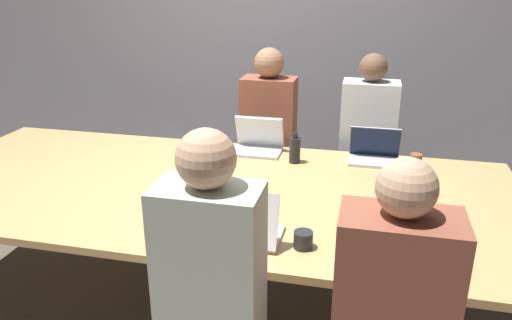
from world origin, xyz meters
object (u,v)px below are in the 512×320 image
at_px(bottle_far_center, 295,150).
at_px(cup_near_midright, 303,240).
at_px(cup_far_right, 416,161).
at_px(person_near_midright, 211,307).
at_px(laptop_far_right, 374,152).
at_px(person_far_center, 268,144).
at_px(stapler, 212,189).
at_px(person_far_right, 366,152).
at_px(laptop_near_right, 396,248).
at_px(laptop_far_center, 258,142).
at_px(laptop_near_midright, 243,227).

xyz_separation_m(bottle_far_center, cup_near_midright, (0.21, -1.07, -0.05)).
height_order(cup_far_right, person_near_midright, person_near_midright).
distance_m(bottle_far_center, person_near_midright, 1.50).
bearing_deg(cup_far_right, laptop_far_right, 165.33).
xyz_separation_m(person_far_center, bottle_far_center, (0.28, -0.51, 0.15)).
xyz_separation_m(cup_near_midright, stapler, (-0.59, 0.48, -0.02)).
bearing_deg(bottle_far_center, stapler, -122.25).
bearing_deg(cup_near_midright, person_far_center, 107.26).
bearing_deg(stapler, bottle_far_center, 85.81).
height_order(laptop_far_right, stapler, laptop_far_right).
relative_size(person_far_center, person_far_right, 1.01).
bearing_deg(laptop_near_right, laptop_far_center, -54.70).
height_order(cup_near_midright, stapler, cup_near_midright).
relative_size(cup_far_right, stapler, 0.62).
xyz_separation_m(person_far_center, laptop_far_right, (0.79, -0.37, 0.13)).
height_order(laptop_near_right, person_near_midright, person_near_midright).
xyz_separation_m(cup_far_right, laptop_near_midright, (-0.84, -1.15, 0.03)).
height_order(bottle_far_center, cup_far_right, bottle_far_center).
relative_size(laptop_far_right, person_near_midright, 0.23).
relative_size(laptop_far_right, cup_near_midright, 3.73).
xyz_separation_m(cup_far_right, cup_near_midright, (-0.56, -1.15, -0.01)).
bearing_deg(person_near_midright, stapler, -72.46).
xyz_separation_m(person_far_right, laptop_near_midright, (-0.53, -1.62, 0.16)).
relative_size(person_far_center, person_near_midright, 1.00).
height_order(laptop_near_right, cup_near_midright, laptop_near_right).
bearing_deg(cup_far_right, laptop_near_right, -97.53).
height_order(person_far_center, cup_far_right, person_far_center).
relative_size(laptop_near_right, laptop_far_right, 1.06).
bearing_deg(laptop_near_midright, stapler, -57.75).
bearing_deg(laptop_far_center, laptop_far_right, -1.20).
distance_m(person_far_center, stapler, 1.12).
bearing_deg(stapler, laptop_near_midright, -29.69).
height_order(laptop_near_midright, person_near_midright, person_near_midright).
distance_m(cup_far_right, stapler, 1.33).
height_order(cup_far_right, cup_near_midright, cup_far_right).
relative_size(laptop_near_right, cup_far_right, 3.65).
bearing_deg(person_near_midright, bottle_far_center, -93.51).
relative_size(bottle_far_center, laptop_near_midright, 0.59).
bearing_deg(laptop_near_right, laptop_near_midright, -2.34).
bearing_deg(cup_near_midright, laptop_near_right, -4.68).
height_order(person_near_midright, cup_near_midright, person_near_midright).
bearing_deg(laptop_far_center, stapler, -97.02).
height_order(person_far_center, laptop_far_right, person_far_center).
bearing_deg(stapler, cup_near_midright, -11.05).
xyz_separation_m(laptop_near_right, bottle_far_center, (-0.61, 1.10, 0.02)).
bearing_deg(cup_far_right, bottle_far_center, -174.44).
bearing_deg(cup_far_right, person_near_midright, -118.73).
bearing_deg(laptop_far_right, stapler, -140.07).
bearing_deg(person_far_center, cup_far_right, -22.70).
relative_size(laptop_near_right, laptop_far_center, 1.03).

